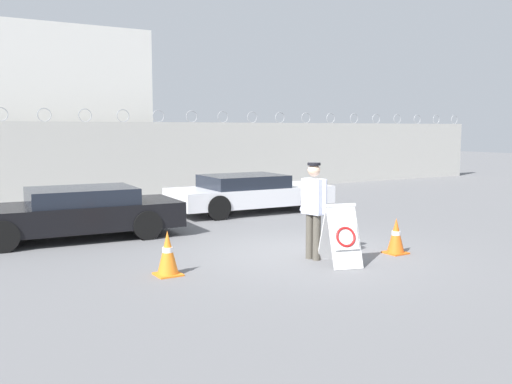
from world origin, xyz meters
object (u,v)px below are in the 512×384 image
Objects in this scene: barricade_sign at (341,235)px; security_guard at (314,205)px; traffic_cone_mid at (396,236)px; traffic_cone_near at (168,253)px; parked_car_front_coupe at (74,212)px; parked_car_rear_sedan at (249,193)px.

security_guard is at bearing 120.06° from barricade_sign.
security_guard is 2.58× the size of traffic_cone_mid.
traffic_cone_mid is at bearing -9.45° from traffic_cone_near.
traffic_cone_near is at bearing 178.17° from barricade_sign.
security_guard is at bearing 165.48° from traffic_cone_mid.
traffic_cone_near is at bearing 73.88° from security_guard.
traffic_cone_near is 0.16× the size of parked_car_front_coupe.
traffic_cone_mid is (1.54, 0.17, -0.20)m from barricade_sign.
parked_car_front_coupe is at bearing 97.83° from traffic_cone_near.
parked_car_front_coupe reaches higher than parked_car_rear_sedan.
parked_car_rear_sedan is at bearing -28.90° from security_guard.
parked_car_front_coupe is (-0.57, 4.13, 0.22)m from traffic_cone_near.
parked_car_rear_sedan is at bearing 49.08° from traffic_cone_near.
security_guard reaches higher than parked_car_rear_sedan.
parked_car_front_coupe is (-3.54, 5.05, 0.04)m from barricade_sign.
parked_car_rear_sedan is (0.35, 6.36, 0.23)m from traffic_cone_mid.
traffic_cone_mid is 6.38m from parked_car_rear_sedan.
security_guard is 6.28m from parked_car_rear_sedan.
traffic_cone_near is 4.58m from traffic_cone_mid.
traffic_cone_near is 0.16× the size of parked_car_rear_sedan.
traffic_cone_near is 4.17m from parked_car_front_coupe.
traffic_cone_near is (-2.97, 0.92, -0.18)m from barricade_sign.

